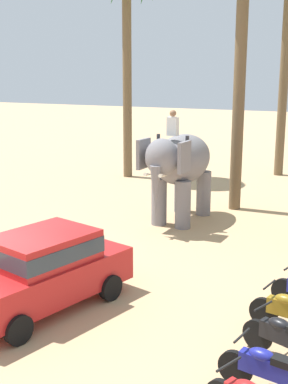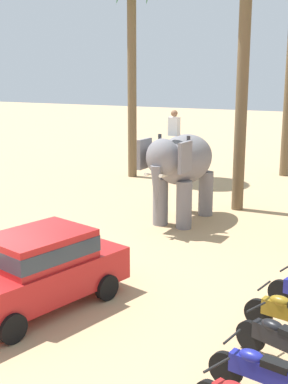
{
  "view_description": "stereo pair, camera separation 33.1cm",
  "coord_description": "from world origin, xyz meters",
  "px_view_note": "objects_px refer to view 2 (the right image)",
  "views": [
    {
      "loc": [
        8.0,
        -8.44,
        5.08
      ],
      "look_at": [
        1.4,
        4.81,
        1.6
      ],
      "focal_mm": 47.98,
      "sensor_mm": 36.0,
      "label": 1
    },
    {
      "loc": [
        8.29,
        -8.29,
        5.08
      ],
      "look_at": [
        1.4,
        4.81,
        1.6
      ],
      "focal_mm": 47.98,
      "sensor_mm": 36.0,
      "label": 2
    }
  ],
  "objects_px": {
    "car_sedan_foreground": "(39,267)",
    "motorcycle_fourth_in_row": "(287,314)",
    "motorcycle_mid_row": "(279,340)",
    "elephant_with_mahout": "(181,165)",
    "motorcycle_second_in_row": "(260,373)"
  },
  "relations": [
    {
      "from": "motorcycle_second_in_row",
      "to": "motorcycle_mid_row",
      "type": "height_order",
      "value": "same"
    },
    {
      "from": "car_sedan_foreground",
      "to": "motorcycle_mid_row",
      "type": "bearing_deg",
      "value": 1.62
    },
    {
      "from": "car_sedan_foreground",
      "to": "motorcycle_second_in_row",
      "type": "xyz_separation_m",
      "value": [
        5.18,
        -0.99,
        -0.46
      ]
    },
    {
      "from": "motorcycle_second_in_row",
      "to": "motorcycle_mid_row",
      "type": "xyz_separation_m",
      "value": [
        0.03,
        1.13,
        0.0
      ]
    },
    {
      "from": "car_sedan_foreground",
      "to": "elephant_with_mahout",
      "type": "relative_size",
      "value": 1.13
    },
    {
      "from": "elephant_with_mahout",
      "to": "motorcycle_fourth_in_row",
      "type": "distance_m",
      "value": 8.25
    },
    {
      "from": "elephant_with_mahout",
      "to": "motorcycle_mid_row",
      "type": "height_order",
      "value": "elephant_with_mahout"
    },
    {
      "from": "car_sedan_foreground",
      "to": "motorcycle_fourth_in_row",
      "type": "bearing_deg",
      "value": 13.69
    },
    {
      "from": "elephant_with_mahout",
      "to": "motorcycle_second_in_row",
      "type": "distance_m",
      "value": 10.1
    },
    {
      "from": "motorcycle_second_in_row",
      "to": "motorcycle_fourth_in_row",
      "type": "bearing_deg",
      "value": 91.93
    },
    {
      "from": "motorcycle_mid_row",
      "to": "motorcycle_fourth_in_row",
      "type": "distance_m",
      "value": 1.1
    },
    {
      "from": "car_sedan_foreground",
      "to": "elephant_with_mahout",
      "type": "distance_m",
      "value": 7.65
    },
    {
      "from": "car_sedan_foreground",
      "to": "motorcycle_fourth_in_row",
      "type": "xyz_separation_m",
      "value": [
        5.1,
        1.24,
        -0.46
      ]
    },
    {
      "from": "motorcycle_fourth_in_row",
      "to": "elephant_with_mahout",
      "type": "bearing_deg",
      "value": 128.61
    },
    {
      "from": "motorcycle_fourth_in_row",
      "to": "motorcycle_second_in_row",
      "type": "bearing_deg",
      "value": -88.07
    }
  ]
}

